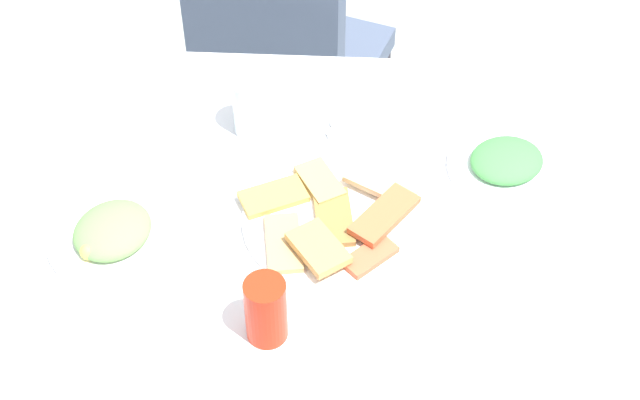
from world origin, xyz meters
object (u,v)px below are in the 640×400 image
Objects in this scene: paper_napkin at (375,120)px; spoon at (375,112)px; soda_can at (266,310)px; pide_platter at (333,218)px; salad_plate_rice at (506,163)px; drinking_glass at (252,106)px; salad_plate_greens at (113,233)px; dining_chair at (282,53)px; dining_table at (312,238)px; fork at (375,125)px.

paper_napkin is 0.02m from spoon.
pide_platter is at bearing 68.61° from soda_can.
salad_plate_rice is 0.48m from drinking_glass.
dining_chair is at bearing 75.99° from salad_plate_greens.
salad_plate_rice is at bearing -9.98° from drinking_glass.
soda_can reaches higher than dining_table.
salad_plate_greens is (-0.21, -0.86, 0.28)m from dining_chair.
salad_plate_greens is 0.55m from paper_napkin.
salad_plate_greens is 0.54m from fork.
drinking_glass reaches higher than spoon.
paper_napkin is at bearing 70.06° from fork.
drinking_glass reaches higher than salad_plate_rice.
dining_chair reaches higher than paper_napkin.
soda_can is 0.48m from drinking_glass.
salad_plate_greens is 1.89× the size of soda_can.
dining_chair is 4.22× the size of salad_plate_rice.
soda_can reaches higher than salad_plate_rice.
dining_chair reaches higher than salad_plate_rice.
soda_can is at bearing -86.32° from dining_chair.
salad_plate_rice is at bearing 25.78° from pide_platter.
salad_plate_rice is (0.31, 0.15, 0.00)m from pide_platter.
fork reaches higher than paper_napkin.
salad_plate_greens is at bearing -171.26° from pide_platter.
spoon is (0.23, -0.52, 0.27)m from dining_chair.
soda_can is at bearing -111.39° from pide_platter.
pide_platter is at bearing -127.23° from spoon.
spoon is (0.07, 0.29, -0.01)m from pide_platter.
drinking_glass is (-0.00, -0.57, 0.32)m from dining_chair.
pide_platter reaches higher than paper_napkin.
dining_chair is 1.09m from soda_can.
dining_chair reaches higher than pide_platter.
spoon reaches higher than dining_table.
dining_chair is at bearing 93.68° from soda_can.
spoon is at bearing 65.85° from dining_table.
salad_plate_rice reaches higher than spoon.
dining_table is 0.12m from pide_platter.
salad_plate_rice reaches higher than paper_napkin.
spoon is at bearing 150.62° from salad_plate_rice.
dining_table is at bearing -137.58° from spoon.
dining_chair reaches higher than soda_can.
pide_platter is at bearing -55.28° from drinking_glass.
pide_platter is 0.38m from salad_plate_greens.
drinking_glass is 0.63× the size of spoon.
pide_platter is 1.45× the size of salad_plate_greens.
dining_chair reaches higher than spoon.
dining_table is at bearing 133.08° from pide_platter.
salad_plate_rice is 1.11× the size of fork.
soda_can is (0.07, -1.04, 0.33)m from dining_chair.
dining_table is at bearing -81.00° from dining_chair.
dining_chair is 4.86× the size of spoon.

